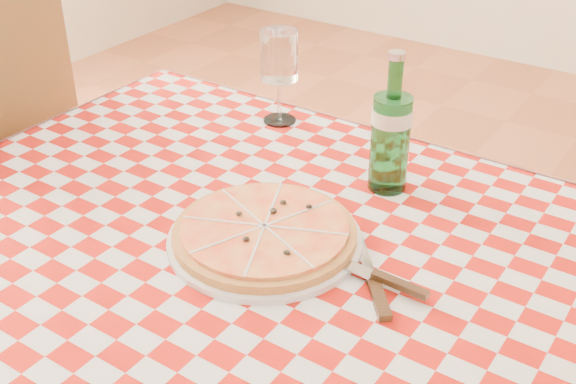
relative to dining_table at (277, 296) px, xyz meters
name	(u,v)px	position (x,y,z in m)	size (l,w,h in m)	color
dining_table	(277,296)	(0.00, 0.00, 0.00)	(1.20, 0.80, 0.75)	brown
tablecloth	(277,248)	(0.00, 0.00, 0.09)	(1.30, 0.90, 0.01)	#9C1109
pizza_plate	(265,232)	(-0.02, 0.00, 0.12)	(0.30, 0.30, 0.04)	#BB813E
water_bottle	(392,123)	(0.06, 0.25, 0.22)	(0.07, 0.07, 0.25)	#1A6927
wine_glass	(279,77)	(-0.25, 0.37, 0.19)	(0.08, 0.08, 0.19)	white
cutlery	(373,276)	(0.17, 0.00, 0.11)	(0.22, 0.18, 0.02)	silver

